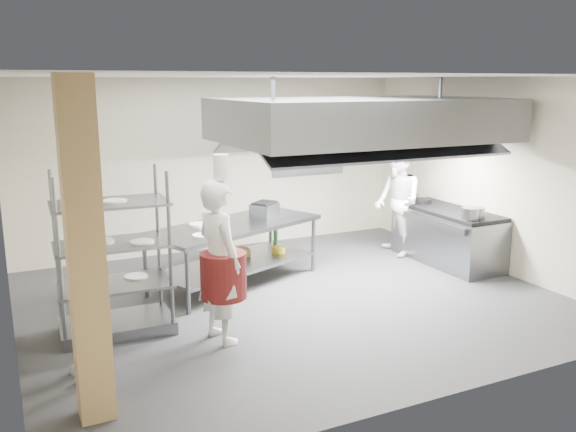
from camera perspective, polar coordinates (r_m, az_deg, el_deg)
name	(u,v)px	position (r m, az deg, el deg)	size (l,w,h in m)	color
floor	(293,300)	(8.46, 0.46, -7.82)	(7.00, 7.00, 0.00)	#29292B
ceiling	(293,76)	(7.93, 0.50, 12.96)	(7.00, 7.00, 0.00)	silver
wall_back	(217,165)	(10.80, -6.63, 4.76)	(7.00, 7.00, 0.00)	#B3A88E
wall_left	(2,217)	(7.25, -25.16, -0.12)	(6.00, 6.00, 0.00)	#B3A88E
wall_right	(493,175)	(10.09, 18.62, 3.65)	(6.00, 6.00, 0.00)	#B3A88E
column	(86,255)	(5.44, -18.41, -3.45)	(0.30, 0.30, 3.00)	tan
exhaust_hood	(362,119)	(8.94, 6.91, 8.96)	(4.00, 2.50, 0.60)	slate
hood_strip_a	(306,144)	(8.51, 1.71, 6.72)	(1.60, 0.12, 0.04)	white
hood_strip_b	(411,139)	(9.48, 11.48, 7.06)	(1.60, 0.12, 0.04)	white
wall_shelf	(312,160)	(11.37, 2.27, 5.22)	(1.50, 0.28, 0.04)	slate
island	(235,254)	(9.01, -5.02, -3.54)	(2.63, 1.10, 0.91)	gray
island_worktop	(234,226)	(8.90, -5.07, -0.91)	(2.63, 1.10, 0.06)	slate
island_undershelf	(235,264)	(9.06, -5.00, -4.48)	(2.42, 0.99, 0.04)	slate
pass_rack	(113,253)	(7.39, -16.08, -3.37)	(1.30, 0.76, 1.95)	slate
cooking_range	(447,237)	(10.38, 14.63, -1.95)	(0.80, 2.00, 0.84)	slate
range_top	(448,211)	(10.28, 14.77, 0.48)	(0.78, 1.96, 0.06)	black
chef_head	(219,261)	(6.95, -6.47, -4.24)	(0.69, 0.45, 1.89)	white
chef_line	(397,202)	(10.55, 10.19, 1.30)	(0.90, 0.70, 1.85)	silver
chef_plating	(86,299)	(6.43, -18.35, -7.41)	(0.95, 0.40, 1.63)	white
griddle	(265,210)	(9.35, -2.21, 0.59)	(0.40, 0.31, 0.20)	slate
wicker_basket	(238,253)	(9.27, -4.67, -3.51)	(0.31, 0.21, 0.14)	#9C663E
stockpot	(470,214)	(9.56, 16.69, 0.21)	(0.26, 0.26, 0.18)	gray
plate_stack	(115,282)	(7.49, -15.92, -5.97)	(0.28, 0.28, 0.05)	white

